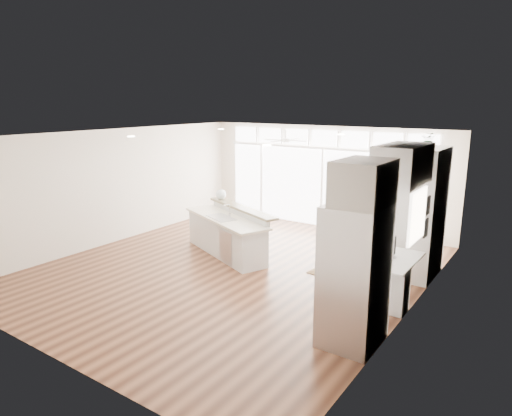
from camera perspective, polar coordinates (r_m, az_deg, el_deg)
The scene contains 24 objects.
floor at distance 9.39m, azimuth -2.75°, elevation -7.64°, with size 7.00×8.00×0.02m, color #412214.
ceiling at distance 8.79m, azimuth -2.95°, elevation 9.09°, with size 7.00×8.00×0.02m, color white.
wall_back at distance 12.35m, azimuth 8.48°, elevation 3.88°, with size 7.00×0.04×2.70m, color silver.
wall_front at distance 6.41m, azimuth -25.16°, elevation -6.13°, with size 7.00×0.04×2.70m, color silver.
wall_left at distance 11.42m, azimuth -16.98°, elevation 2.68°, with size 0.04×8.00×2.70m, color silver.
wall_right at distance 7.47m, azimuth 19.07°, elevation -2.93°, with size 0.04×8.00×2.70m, color silver.
glass_wall at distance 12.35m, azimuth 8.31°, elevation 2.48°, with size 5.80×0.06×2.08m, color silver.
transom_row at distance 12.17m, azimuth 8.52°, elevation 8.63°, with size 5.90×0.06×0.40m, color silver.
desk_window at distance 7.71m, azimuth 19.51°, elevation -0.93°, with size 0.04×0.85×0.85m, color white.
ceiling_fan at distance 11.40m, azimuth 3.70°, elevation 8.95°, with size 1.16×1.16×0.32m, color white.
recessed_lights at distance 8.95m, azimuth -2.16°, elevation 9.05°, with size 3.40×3.00×0.02m, color white.
oven_cabinet at distance 9.27m, azimuth 20.11°, elevation -0.58°, with size 0.64×1.20×2.50m, color silver.
desk_nook at distance 8.15m, azimuth 16.61°, elevation -8.61°, with size 0.72×1.30×0.76m, color silver.
upper_cabinets at distance 7.64m, azimuth 17.87°, elevation 5.19°, with size 0.64×1.30×0.64m, color silver.
refrigerator at distance 6.48m, azimuth 12.18°, elevation -8.24°, with size 0.76×0.90×2.00m, color #B6B6BB.
fridge_cabinet at distance 6.10m, azimuth 13.30°, elevation 3.09°, with size 0.64×0.90×0.60m, color silver.
framed_photos at distance 8.33m, azimuth 20.56°, elevation -1.05°, with size 0.06×0.22×0.80m, color black.
kitchen_island at distance 10.10m, azimuth -3.81°, elevation -2.99°, with size 2.59×0.98×1.03m, color silver.
rug at distance 9.25m, azimuth 9.93°, elevation -8.05°, with size 0.94×0.68×0.01m, color #352211.
office_chair at distance 9.05m, azimuth 11.63°, elevation -4.98°, with size 0.57×0.53×1.10m, color black.
fishbowl at distance 10.94m, azimuth -4.41°, elevation 1.71°, with size 0.24×0.24×0.24m, color silver.
monitor at distance 7.99m, azimuth 16.33°, elevation -4.80°, with size 0.07×0.42×0.35m, color black.
keyboard at distance 8.09m, azimuth 15.11°, elevation -5.75°, with size 0.11×0.29×0.01m, color silver.
potted_plant at distance 9.06m, azimuth 20.80°, elevation 7.78°, with size 0.25×0.27×0.21m, color #255524.
Camera 1 is at (5.33, -6.96, 3.35)m, focal length 32.00 mm.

